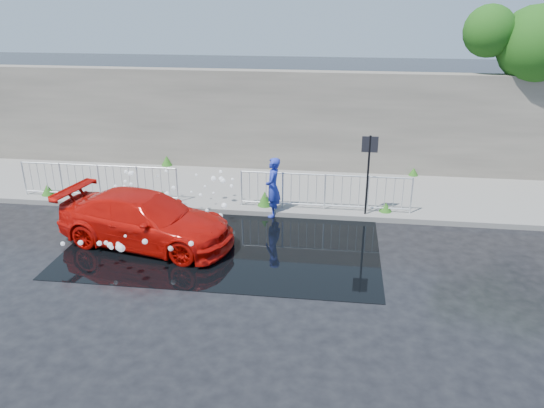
{
  "coord_description": "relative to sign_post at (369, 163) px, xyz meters",
  "views": [
    {
      "loc": [
        3.36,
        -11.36,
        6.17
      ],
      "look_at": [
        1.68,
        1.43,
        1.0
      ],
      "focal_mm": 35.0,
      "sensor_mm": 36.0,
      "label": 1
    }
  ],
  "objects": [
    {
      "name": "ground",
      "position": [
        -4.2,
        -3.1,
        -1.72
      ],
      "size": [
        90.0,
        90.0,
        0.0
      ],
      "primitive_type": "plane",
      "color": "black",
      "rests_on": "ground"
    },
    {
      "name": "pavement",
      "position": [
        -4.2,
        1.9,
        -1.65
      ],
      "size": [
        30.0,
        4.0,
        0.15
      ],
      "primitive_type": "cube",
      "color": "slate",
      "rests_on": "ground"
    },
    {
      "name": "curb",
      "position": [
        -4.2,
        -0.1,
        -1.64
      ],
      "size": [
        30.0,
        0.25,
        0.16
      ],
      "primitive_type": "cube",
      "color": "slate",
      "rests_on": "ground"
    },
    {
      "name": "retaining_wall",
      "position": [
        -4.2,
        4.1,
        0.18
      ],
      "size": [
        30.0,
        0.6,
        3.5
      ],
      "primitive_type": "cube",
      "color": "#58524A",
      "rests_on": "pavement"
    },
    {
      "name": "puddle",
      "position": [
        -3.7,
        -2.1,
        -1.72
      ],
      "size": [
        8.0,
        5.0,
        0.01
      ],
      "primitive_type": "cube",
      "color": "black",
      "rests_on": "ground"
    },
    {
      "name": "sign_post",
      "position": [
        0.0,
        0.0,
        0.0
      ],
      "size": [
        0.45,
        0.06,
        2.5
      ],
      "color": "black",
      "rests_on": "ground"
    },
    {
      "name": "railing_left",
      "position": [
        -8.2,
        0.25,
        -0.99
      ],
      "size": [
        5.05,
        0.05,
        1.1
      ],
      "color": "silver",
      "rests_on": "pavement"
    },
    {
      "name": "railing_right",
      "position": [
        -1.2,
        0.25,
        -0.99
      ],
      "size": [
        5.05,
        0.05,
        1.1
      ],
      "color": "silver",
      "rests_on": "pavement"
    },
    {
      "name": "weeds",
      "position": [
        -4.53,
        1.35,
        -1.39
      ],
      "size": [
        12.17,
        3.93,
        0.45
      ],
      "color": "#1E4F15",
      "rests_on": "pavement"
    },
    {
      "name": "water_spray",
      "position": [
        -5.52,
        -1.37,
        -1.08
      ],
      "size": [
        3.63,
        5.41,
        0.95
      ],
      "color": "white",
      "rests_on": "ground"
    },
    {
      "name": "red_car",
      "position": [
        -5.73,
        -2.38,
        -1.04
      ],
      "size": [
        4.98,
        2.82,
        1.36
      ],
      "primitive_type": "imported",
      "rotation": [
        0.0,
        0.0,
        1.37
      ],
      "color": "#BA0D07",
      "rests_on": "ground"
    },
    {
      "name": "person",
      "position": [
        -2.7,
        -0.1,
        -0.83
      ],
      "size": [
        0.44,
        0.66,
        1.78
      ],
      "primitive_type": "imported",
      "rotation": [
        0.0,
        0.0,
        -1.6
      ],
      "color": "#2231AB",
      "rests_on": "ground"
    }
  ]
}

